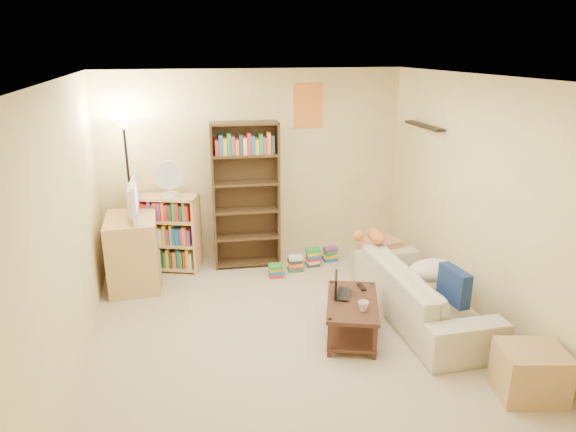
% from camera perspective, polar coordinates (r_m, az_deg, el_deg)
% --- Properties ---
extents(room, '(4.50, 4.54, 2.52)m').
position_cam_1_polar(room, '(4.66, 1.01, 4.18)').
color(room, tan).
rests_on(room, ground).
extents(sofa, '(2.01, 0.80, 0.59)m').
position_cam_1_polar(sofa, '(5.67, 14.64, -8.14)').
color(sofa, '#BCAF9B').
rests_on(sofa, ground).
extents(navy_pillow, '(0.15, 0.39, 0.35)m').
position_cam_1_polar(navy_pillow, '(5.26, 17.97, -7.36)').
color(navy_pillow, navy).
rests_on(navy_pillow, sofa).
extents(cream_blanket, '(0.54, 0.39, 0.23)m').
position_cam_1_polar(cream_blanket, '(5.68, 15.88, -5.84)').
color(cream_blanket, beige).
rests_on(cream_blanket, sofa).
extents(tabby_cat, '(0.46, 0.16, 0.16)m').
position_cam_1_polar(tabby_cat, '(6.05, 9.41, -2.20)').
color(tabby_cat, orange).
rests_on(tabby_cat, sofa).
extents(coffee_table, '(0.75, 0.99, 0.39)m').
position_cam_1_polar(coffee_table, '(5.21, 7.11, -10.71)').
color(coffee_table, '#47251B').
rests_on(coffee_table, ground).
extents(laptop, '(0.45, 0.42, 0.02)m').
position_cam_1_polar(laptop, '(5.22, 6.73, -8.65)').
color(laptop, black).
rests_on(laptop, coffee_table).
extents(laptop_screen, '(0.11, 0.28, 0.20)m').
position_cam_1_polar(laptop_screen, '(5.18, 5.35, -7.56)').
color(laptop_screen, white).
rests_on(laptop_screen, laptop).
extents(mug, '(0.15, 0.15, 0.09)m').
position_cam_1_polar(mug, '(4.95, 8.38, -9.89)').
color(mug, silver).
rests_on(mug, coffee_table).
extents(tv_remote, '(0.06, 0.16, 0.02)m').
position_cam_1_polar(tv_remote, '(5.40, 8.19, -7.80)').
color(tv_remote, black).
rests_on(tv_remote, coffee_table).
extents(tv_stand, '(0.58, 0.81, 0.86)m').
position_cam_1_polar(tv_stand, '(6.41, -16.80, -3.83)').
color(tv_stand, tan).
rests_on(tv_stand, ground).
extents(television, '(0.77, 0.11, 0.44)m').
position_cam_1_polar(television, '(6.20, -17.35, 1.75)').
color(television, black).
rests_on(television, tv_stand).
extents(tall_bookshelf, '(0.87, 0.34, 1.89)m').
position_cam_1_polar(tall_bookshelf, '(6.55, -4.71, 2.63)').
color(tall_bookshelf, '#43311A').
rests_on(tall_bookshelf, ground).
extents(short_bookshelf, '(0.83, 0.55, 0.99)m').
position_cam_1_polar(short_bookshelf, '(6.72, -13.10, -1.89)').
color(short_bookshelf, tan).
rests_on(short_bookshelf, ground).
extents(desk_fan, '(0.35, 0.20, 0.46)m').
position_cam_1_polar(desk_fan, '(6.47, -13.06, 4.07)').
color(desk_fan, silver).
rests_on(desk_fan, short_bookshelf).
extents(floor_lamp, '(0.34, 0.34, 1.98)m').
position_cam_1_polar(floor_lamp, '(6.39, -17.56, 6.83)').
color(floor_lamp, black).
rests_on(floor_lamp, ground).
extents(side_table, '(0.51, 0.51, 0.48)m').
position_cam_1_polar(side_table, '(6.58, 10.04, -4.48)').
color(side_table, tan).
rests_on(side_table, ground).
extents(end_cabinet, '(0.60, 0.54, 0.43)m').
position_cam_1_polar(end_cabinet, '(4.84, 25.32, -15.43)').
color(end_cabinet, tan).
rests_on(end_cabinet, ground).
extents(book_stacks, '(1.01, 0.49, 0.23)m').
position_cam_1_polar(book_stacks, '(6.73, 1.90, -5.00)').
color(book_stacks, red).
rests_on(book_stacks, ground).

